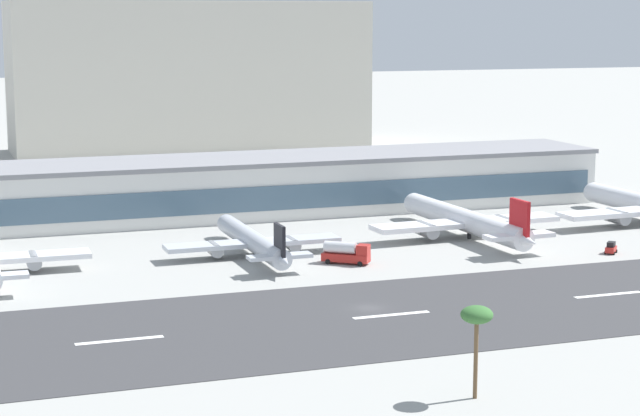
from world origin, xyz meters
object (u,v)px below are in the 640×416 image
Objects in this scene: airliner_black_tail_gate_1 at (254,242)px; service_baggage_tug_0 at (611,248)px; palm_tree_0 at (477,318)px; distant_hotel_block at (189,76)px; terminal_building at (296,183)px; service_fuel_truck_1 at (346,253)px; airliner_red_tail_gate_2 at (469,222)px.

service_baggage_tug_0 is (63.41, -18.86, -1.73)m from airliner_black_tail_gate_1.
airliner_black_tail_gate_1 is 3.81× the size of palm_tree_0.
service_baggage_tug_0 is (36.17, -190.49, -23.20)m from distant_hotel_block.
terminal_building is 3.41× the size of airliner_black_tail_gate_1.
terminal_building reaches higher than airliner_black_tail_gate_1.
distant_hotel_block is 13.79× the size of service_fuel_truck_1.
airliner_red_tail_gate_2 is 95.98m from palm_tree_0.
service_baggage_tug_0 is 88.87m from palm_tree_0.
airliner_red_tail_gate_2 is at bearing 61.36° from service_fuel_truck_1.
airliner_red_tail_gate_2 is at bearing -86.68° from airliner_black_tail_gate_1.
terminal_building reaches higher than service_baggage_tug_0.
terminal_building is 1.24× the size of distant_hotel_block.
service_fuel_truck_1 is (-31.12, -13.70, -1.34)m from airliner_red_tail_gate_2.
airliner_red_tail_gate_2 is 34.03m from service_fuel_truck_1.
service_fuel_truck_1 is at bearing -94.21° from distant_hotel_block.
palm_tree_0 is (2.49, -83.01, 6.76)m from airliner_black_tail_gate_1.
palm_tree_0 reaches higher than airliner_black_tail_gate_1.
service_fuel_truck_1 is at bearing -128.45° from airliner_black_tail_gate_1.
airliner_black_tail_gate_1 is 5.01× the size of service_fuel_truck_1.
distant_hotel_block is at bearing 3.26° from airliner_red_tail_gate_2.
palm_tree_0 is (-24.75, -254.65, -14.71)m from distant_hotel_block.
distant_hotel_block is at bearing 87.93° from terminal_building.
airliner_black_tail_gate_1 is 12.29× the size of service_baggage_tug_0.
palm_tree_0 is (-11.32, -72.16, 7.50)m from service_fuel_truck_1.
palm_tree_0 reaches higher than airliner_red_tail_gate_2.
distant_hotel_block reaches higher than airliner_red_tail_gate_2.
airliner_black_tail_gate_1 is 66.18m from service_baggage_tug_0.
palm_tree_0 reaches higher than service_fuel_truck_1.
terminal_building is 41.83× the size of service_baggage_tug_0.
distant_hotel_block is 2.75× the size of airliner_black_tail_gate_1.
palm_tree_0 is at bearing -178.58° from service_baggage_tug_0.
service_baggage_tug_0 is at bearing -79.25° from distant_hotel_block.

